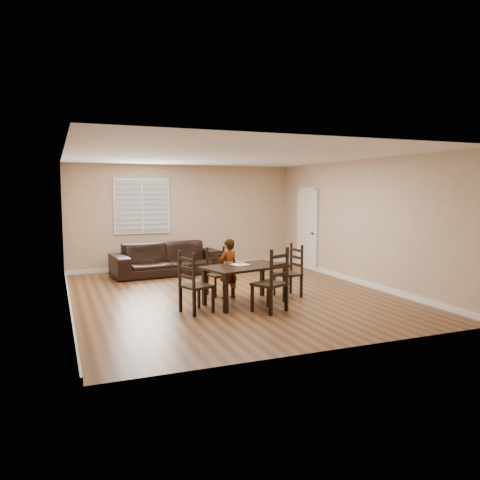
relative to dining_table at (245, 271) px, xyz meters
name	(u,v)px	position (x,y,z in m)	size (l,w,h in m)	color
ground	(231,295)	(0.02, 0.79, -0.61)	(7.00, 7.00, 0.00)	brown
room	(229,202)	(0.06, 0.97, 1.20)	(6.04, 7.04, 2.72)	tan
dining_table	(245,271)	(0.00, 0.00, 0.00)	(1.64, 1.18, 0.70)	black
chair_near	(217,273)	(-0.22, 0.92, -0.18)	(0.48, 0.45, 0.94)	black
chair_far	(276,284)	(0.23, -0.77, -0.11)	(0.64, 0.63, 1.09)	black
chair_left	(190,286)	(-1.11, -0.29, -0.13)	(0.56, 0.58, 1.04)	black
chair_right	(293,272)	(1.11, 0.26, -0.15)	(0.45, 0.48, 1.01)	black
child	(228,269)	(-0.13, 0.52, -0.04)	(0.41, 0.27, 1.13)	gray
napkin	(240,264)	(-0.04, 0.16, 0.09)	(0.28, 0.28, 0.00)	beige
donut	(241,263)	(-0.02, 0.17, 0.11)	(0.09, 0.09, 0.03)	#D48C4C
sofa	(168,259)	(-0.63, 3.44, -0.22)	(2.65, 1.04, 0.77)	black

